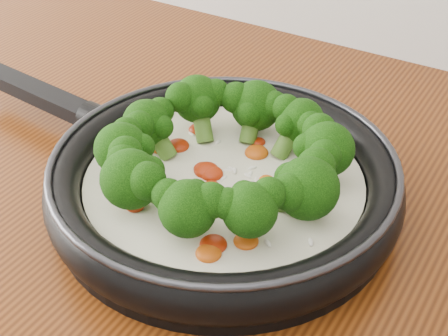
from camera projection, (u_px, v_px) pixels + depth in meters
The scene contains 1 object.
skillet at pixel (221, 176), 0.66m from camera, with size 0.58×0.40×0.10m.
Camera 1 is at (0.18, 0.60, 1.33)m, focal length 52.47 mm.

